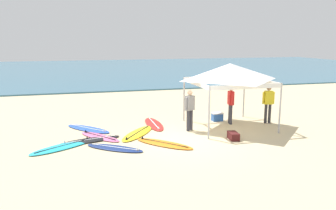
{
  "coord_description": "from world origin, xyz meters",
  "views": [
    {
      "loc": [
        -3.92,
        -11.88,
        3.79
      ],
      "look_at": [
        -0.14,
        1.86,
        1.0
      ],
      "focal_mm": 36.5,
      "sensor_mm": 36.0,
      "label": 1
    }
  ],
  "objects_px": {
    "person_red": "(231,102)",
    "gear_bag_near_tent": "(233,136)",
    "surfboard_cyan": "(63,146)",
    "surfboard_orange": "(164,144)",
    "surfboard_navy": "(115,148)",
    "cooler_box": "(217,117)",
    "canopy_tent": "(230,72)",
    "person_grey": "(190,107)",
    "surfboard_red": "(154,124)",
    "surfboard_black": "(90,140)",
    "surfboard_yellow": "(138,133)",
    "surfboard_blue": "(88,129)",
    "person_yellow": "(268,102)",
    "surfboard_pink": "(100,137)"
  },
  "relations": [
    {
      "from": "surfboard_red",
      "to": "gear_bag_near_tent",
      "type": "xyz_separation_m",
      "value": [
        2.41,
        -3.0,
        0.1
      ]
    },
    {
      "from": "surfboard_cyan",
      "to": "surfboard_pink",
      "type": "height_order",
      "value": "same"
    },
    {
      "from": "surfboard_pink",
      "to": "gear_bag_near_tent",
      "type": "xyz_separation_m",
      "value": [
        4.89,
        -1.61,
        0.1
      ]
    },
    {
      "from": "surfboard_cyan",
      "to": "surfboard_black",
      "type": "height_order",
      "value": "same"
    },
    {
      "from": "person_yellow",
      "to": "cooler_box",
      "type": "bearing_deg",
      "value": 153.58
    },
    {
      "from": "surfboard_yellow",
      "to": "gear_bag_near_tent",
      "type": "height_order",
      "value": "gear_bag_near_tent"
    },
    {
      "from": "surfboard_blue",
      "to": "gear_bag_near_tent",
      "type": "bearing_deg",
      "value": -29.09
    },
    {
      "from": "surfboard_black",
      "to": "person_grey",
      "type": "relative_size",
      "value": 1.4
    },
    {
      "from": "surfboard_orange",
      "to": "cooler_box",
      "type": "xyz_separation_m",
      "value": [
        3.32,
        2.86,
        0.16
      ]
    },
    {
      "from": "surfboard_yellow",
      "to": "surfboard_navy",
      "type": "relative_size",
      "value": 1.16
    },
    {
      "from": "surfboard_red",
      "to": "gear_bag_near_tent",
      "type": "bearing_deg",
      "value": -51.24
    },
    {
      "from": "person_red",
      "to": "person_grey",
      "type": "relative_size",
      "value": 1.0
    },
    {
      "from": "surfboard_black",
      "to": "person_yellow",
      "type": "height_order",
      "value": "person_yellow"
    },
    {
      "from": "canopy_tent",
      "to": "surfboard_pink",
      "type": "relative_size",
      "value": 1.58
    },
    {
      "from": "surfboard_navy",
      "to": "surfboard_black",
      "type": "height_order",
      "value": "same"
    },
    {
      "from": "surfboard_black",
      "to": "surfboard_orange",
      "type": "bearing_deg",
      "value": -24.05
    },
    {
      "from": "surfboard_black",
      "to": "cooler_box",
      "type": "xyz_separation_m",
      "value": [
        5.89,
        1.71,
        0.16
      ]
    },
    {
      "from": "canopy_tent",
      "to": "surfboard_navy",
      "type": "relative_size",
      "value": 1.51
    },
    {
      "from": "person_grey",
      "to": "surfboard_blue",
      "type": "bearing_deg",
      "value": 162.32
    },
    {
      "from": "surfboard_orange",
      "to": "person_yellow",
      "type": "relative_size",
      "value": 1.28
    },
    {
      "from": "person_grey",
      "to": "surfboard_yellow",
      "type": "bearing_deg",
      "value": 178.39
    },
    {
      "from": "surfboard_navy",
      "to": "surfboard_blue",
      "type": "relative_size",
      "value": 0.95
    },
    {
      "from": "surfboard_navy",
      "to": "surfboard_blue",
      "type": "bearing_deg",
      "value": 105.23
    },
    {
      "from": "surfboard_navy",
      "to": "cooler_box",
      "type": "bearing_deg",
      "value": 29.58
    },
    {
      "from": "gear_bag_near_tent",
      "to": "surfboard_navy",
      "type": "bearing_deg",
      "value": 179.32
    },
    {
      "from": "person_grey",
      "to": "surfboard_black",
      "type": "bearing_deg",
      "value": -174.4
    },
    {
      "from": "surfboard_cyan",
      "to": "surfboard_red",
      "type": "distance_m",
      "value": 4.46
    },
    {
      "from": "canopy_tent",
      "to": "person_grey",
      "type": "relative_size",
      "value": 1.86
    },
    {
      "from": "surfboard_black",
      "to": "canopy_tent",
      "type": "bearing_deg",
      "value": 6.01
    },
    {
      "from": "surfboard_cyan",
      "to": "surfboard_navy",
      "type": "bearing_deg",
      "value": -20.49
    },
    {
      "from": "canopy_tent",
      "to": "surfboard_yellow",
      "type": "xyz_separation_m",
      "value": [
        -4.03,
        -0.16,
        -2.35
      ]
    },
    {
      "from": "surfboard_cyan",
      "to": "surfboard_orange",
      "type": "relative_size",
      "value": 1.13
    },
    {
      "from": "surfboard_navy",
      "to": "surfboard_pink",
      "type": "relative_size",
      "value": 1.04
    },
    {
      "from": "surfboard_blue",
      "to": "person_red",
      "type": "height_order",
      "value": "person_red"
    },
    {
      "from": "surfboard_red",
      "to": "cooler_box",
      "type": "relative_size",
      "value": 4.92
    },
    {
      "from": "surfboard_red",
      "to": "surfboard_pink",
      "type": "bearing_deg",
      "value": -150.73
    },
    {
      "from": "person_yellow",
      "to": "cooler_box",
      "type": "xyz_separation_m",
      "value": [
        -2.02,
        1.01,
        -0.79
      ]
    },
    {
      "from": "person_grey",
      "to": "gear_bag_near_tent",
      "type": "relative_size",
      "value": 2.85
    },
    {
      "from": "person_red",
      "to": "gear_bag_near_tent",
      "type": "bearing_deg",
      "value": -112.62
    },
    {
      "from": "surfboard_red",
      "to": "cooler_box",
      "type": "height_order",
      "value": "cooler_box"
    },
    {
      "from": "surfboard_yellow",
      "to": "surfboard_blue",
      "type": "height_order",
      "value": "same"
    },
    {
      "from": "surfboard_blue",
      "to": "surfboard_black",
      "type": "height_order",
      "value": "same"
    },
    {
      "from": "surfboard_yellow",
      "to": "person_yellow",
      "type": "xyz_separation_m",
      "value": [
        6.02,
        0.25,
        0.95
      ]
    },
    {
      "from": "canopy_tent",
      "to": "person_yellow",
      "type": "bearing_deg",
      "value": 2.45
    },
    {
      "from": "person_grey",
      "to": "surfboard_orange",
      "type": "bearing_deg",
      "value": -134.42
    },
    {
      "from": "surfboard_cyan",
      "to": "surfboard_black",
      "type": "xyz_separation_m",
      "value": [
        0.96,
        0.53,
        0.0
      ]
    },
    {
      "from": "surfboard_pink",
      "to": "surfboard_red",
      "type": "distance_m",
      "value": 2.85
    },
    {
      "from": "surfboard_blue",
      "to": "surfboard_red",
      "type": "relative_size",
      "value": 0.9
    },
    {
      "from": "surfboard_yellow",
      "to": "surfboard_red",
      "type": "height_order",
      "value": "same"
    },
    {
      "from": "surfboard_cyan",
      "to": "surfboard_pink",
      "type": "xyz_separation_m",
      "value": [
        1.34,
        0.9,
        0.0
      ]
    }
  ]
}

